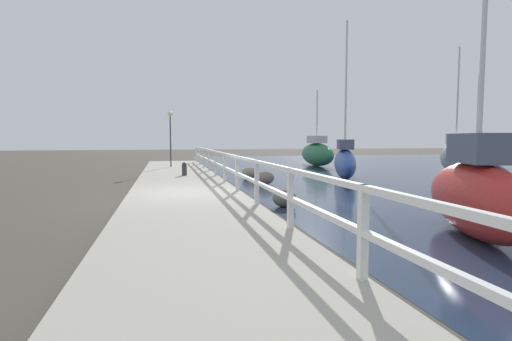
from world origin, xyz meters
TOP-DOWN VIEW (x-y plane):
  - ground_plane at (0.00, 0.00)m, footprint 120.00×120.00m
  - dock_walkway at (0.00, 0.00)m, footprint 3.40×36.00m
  - railing at (1.60, -0.00)m, footprint 0.10×32.50m
  - boulder_mid_strip at (3.38, 3.50)m, footprint 0.74×0.66m
  - boulder_downstream at (2.56, -1.86)m, footprint 0.66×0.59m
  - boulder_far_strip at (3.30, 6.17)m, footprint 0.73×0.66m
  - mooring_bollard at (0.24, 5.75)m, footprint 0.22×0.22m
  - dock_lamp at (-0.26, 11.69)m, footprint 0.29×0.29m
  - sailboat_gray at (14.76, 6.43)m, footprint 2.19×3.69m
  - sailboat_yellow at (21.09, 12.07)m, footprint 2.28×5.67m
  - sailboat_navy at (9.35, -1.17)m, footprint 1.76×3.33m
  - sailboat_green at (9.69, 13.85)m, footprint 1.36×5.92m
  - sailboat_blue at (7.71, 5.25)m, footprint 2.97×5.68m
  - sailboat_red at (5.08, -5.91)m, footprint 2.11×4.08m

SIDE VIEW (x-z plane):
  - ground_plane at x=0.00m, z-range 0.00..0.00m
  - dock_walkway at x=0.00m, z-range 0.00..0.23m
  - boulder_downstream at x=2.56m, z-range 0.00..0.49m
  - boulder_far_strip at x=3.30m, z-range 0.00..0.55m
  - boulder_mid_strip at x=3.38m, z-range 0.00..0.55m
  - mooring_bollard at x=0.24m, z-range 0.24..0.83m
  - sailboat_navy at x=9.35m, z-range -2.68..4.12m
  - sailboat_yellow at x=21.09m, z-range -2.44..3.88m
  - sailboat_blue at x=7.71m, z-range -2.85..4.44m
  - sailboat_red at x=5.08m, z-range -2.38..3.99m
  - sailboat_green at x=9.69m, z-range -1.72..3.47m
  - sailboat_gray at x=14.76m, z-range -2.48..4.26m
  - railing at x=1.60m, z-range 0.43..1.53m
  - dock_lamp at x=-0.26m, z-range 1.09..4.32m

